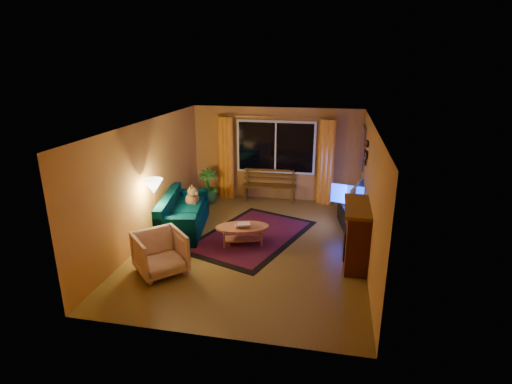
% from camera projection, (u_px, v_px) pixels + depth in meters
% --- Properties ---
extents(floor, '(4.50, 6.00, 0.02)m').
position_uv_depth(floor, '(253.00, 244.00, 8.35)').
color(floor, brown).
rests_on(floor, ground).
extents(ceiling, '(4.50, 6.00, 0.02)m').
position_uv_depth(ceiling, '(253.00, 124.00, 7.56)').
color(ceiling, white).
rests_on(ceiling, ground).
extents(wall_back, '(4.50, 0.02, 2.50)m').
position_uv_depth(wall_back, '(276.00, 154.00, 10.75)').
color(wall_back, '#BC7C38').
rests_on(wall_back, ground).
extents(wall_left, '(0.02, 6.00, 2.50)m').
position_uv_depth(wall_left, '(148.00, 181.00, 8.37)').
color(wall_left, '#BC7C38').
rests_on(wall_left, ground).
extents(wall_right, '(0.02, 6.00, 2.50)m').
position_uv_depth(wall_right, '(370.00, 194.00, 7.53)').
color(wall_right, '#BC7C38').
rests_on(wall_right, ground).
extents(window, '(2.00, 0.02, 1.30)m').
position_uv_depth(window, '(276.00, 147.00, 10.63)').
color(window, black).
rests_on(window, wall_back).
extents(curtain_rod, '(3.20, 0.03, 0.03)m').
position_uv_depth(curtain_rod, '(276.00, 117.00, 10.34)').
color(curtain_rod, '#BF8C3F').
rests_on(curtain_rod, wall_back).
extents(curtain_left, '(0.36, 0.36, 2.24)m').
position_uv_depth(curtain_left, '(226.00, 158.00, 10.93)').
color(curtain_left, orange).
rests_on(curtain_left, ground).
extents(curtain_right, '(0.36, 0.36, 2.24)m').
position_uv_depth(curtain_right, '(326.00, 162.00, 10.42)').
color(curtain_right, orange).
rests_on(curtain_right, ground).
extents(bench, '(1.45, 0.51, 0.43)m').
position_uv_depth(bench, '(269.00, 193.00, 10.86)').
color(bench, '#54340C').
rests_on(bench, ground).
extents(potted_plant, '(0.64, 0.64, 0.92)m').
position_uv_depth(potted_plant, '(208.00, 186.00, 10.65)').
color(potted_plant, '#235B1E').
rests_on(potted_plant, ground).
extents(sofa, '(1.21, 2.13, 0.81)m').
position_uv_depth(sofa, '(184.00, 213.00, 8.95)').
color(sofa, '#002A36').
rests_on(sofa, ground).
extents(dog, '(0.46, 0.53, 0.49)m').
position_uv_depth(dog, '(192.00, 196.00, 9.28)').
color(dog, '#996538').
rests_on(dog, sofa).
extents(armchair, '(1.11, 1.11, 0.84)m').
position_uv_depth(armchair, '(160.00, 251.00, 7.11)').
color(armchair, beige).
rests_on(armchair, ground).
extents(floor_lamp, '(0.30, 0.30, 1.37)m').
position_uv_depth(floor_lamp, '(156.00, 212.00, 8.23)').
color(floor_lamp, '#BF8C3F').
rests_on(floor_lamp, ground).
extents(rug, '(2.71, 3.35, 0.02)m').
position_uv_depth(rug, '(252.00, 236.00, 8.72)').
color(rug, '#6A060E').
rests_on(rug, ground).
extents(coffee_table, '(1.37, 1.37, 0.40)m').
position_uv_depth(coffee_table, '(243.00, 235.00, 8.28)').
color(coffee_table, '#B5694A').
rests_on(coffee_table, ground).
extents(tv_console, '(0.59, 1.24, 0.50)m').
position_uv_depth(tv_console, '(350.00, 216.00, 9.15)').
color(tv_console, black).
rests_on(tv_console, ground).
extents(television, '(0.36, 0.96, 0.55)m').
position_uv_depth(television, '(352.00, 195.00, 8.98)').
color(television, black).
rests_on(television, tv_console).
extents(fireplace, '(0.40, 1.20, 1.10)m').
position_uv_depth(fireplace, '(357.00, 236.00, 7.42)').
color(fireplace, maroon).
rests_on(fireplace, ground).
extents(mirror_cluster, '(0.06, 0.60, 0.56)m').
position_uv_depth(mirror_cluster, '(366.00, 151.00, 8.58)').
color(mirror_cluster, black).
rests_on(mirror_cluster, wall_right).
extents(painting, '(0.04, 0.76, 0.96)m').
position_uv_depth(painting, '(363.00, 147.00, 9.69)').
color(painting, orange).
rests_on(painting, wall_right).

